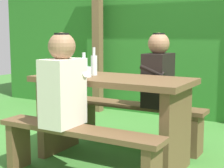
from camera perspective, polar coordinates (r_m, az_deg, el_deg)
The scene contains 11 objects.
ground_plane at distance 3.29m, azimuth 0.00°, elevation -12.27°, with size 12.00×12.00×0.00m, color #3E7C31.
hedge_backdrop at distance 5.27m, azimuth 13.01°, elevation 7.59°, with size 6.40×0.88×2.23m, color #2A6F24.
pergola_post_left at distance 5.19m, azimuth -2.33°, elevation 6.96°, with size 0.12×0.12×2.09m, color brown.
picnic_table at distance 3.15m, azimuth 0.00°, elevation -3.37°, with size 1.40×0.64×0.77m.
bench_near at distance 2.77m, azimuth -5.55°, elevation -9.45°, with size 1.40×0.24×0.44m.
bench_far at distance 3.65m, azimuth 4.16°, elevation -5.09°, with size 1.40×0.24×0.44m.
person_white_shirt at distance 2.75m, azimuth -7.90°, elevation 0.11°, with size 0.25×0.35×0.72m.
person_black_coat at distance 3.49m, azimuth 7.41°, elevation 1.81°, with size 0.25×0.35×0.72m.
drinking_glass at distance 3.11m, azimuth -4.04°, elevation 1.96°, with size 0.08×0.08×0.09m, color silver.
bottle_left at distance 3.24m, azimuth -2.91°, elevation 3.17°, with size 0.06×0.06×0.25m.
bottle_right at distance 3.26m, azimuth -4.56°, elevation 2.93°, with size 0.07×0.07×0.21m.
Camera 1 is at (1.54, -2.68, 1.15)m, focal length 56.91 mm.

